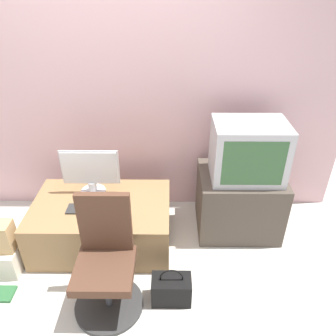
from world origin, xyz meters
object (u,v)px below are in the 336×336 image
Objects in this scene: main_monitor at (91,172)px; office_chair at (106,266)px; handbag at (171,289)px; mouse at (117,208)px; keyboard at (88,209)px; crt_tv at (248,151)px; cardboard_box_lower at (9,258)px.

main_monitor is 0.91m from office_chair.
main_monitor is 1.58× the size of handbag.
handbag is (0.47, -0.56, -0.34)m from mouse.
mouse is (0.26, 0.01, 0.01)m from keyboard.
keyboard is 0.97m from handbag.
office_chair is at bearing -143.30° from crt_tv.
main_monitor is 1.46× the size of keyboard.
mouse reaches higher than cardboard_box_lower.
mouse is (0.26, -0.26, -0.20)m from main_monitor.
handbag is at bearing -37.69° from keyboard.
mouse is at bearing 129.62° from handbag.
keyboard is 0.78m from cardboard_box_lower.
main_monitor is 0.83× the size of crt_tv.
mouse is 0.18× the size of handbag.
handbag is (0.47, 0.01, -0.26)m from office_chair.
handbag is at bearing -128.22° from crt_tv.
handbag is at bearing 0.90° from office_chair.
office_chair is at bearing -179.10° from handbag.
main_monitor is 0.56× the size of office_chair.
cardboard_box_lower is at bearing 161.44° from office_chair.
crt_tv is 2.30× the size of cardboard_box_lower.
crt_tv is 0.68× the size of office_chair.
crt_tv is 1.50m from office_chair.
crt_tv reaches higher than handbag.
mouse is 0.06× the size of office_chair.
mouse is at bearing 1.16° from keyboard.
mouse is 0.81m from handbag.
crt_tv is at bearing 51.78° from handbag.
office_chair is at bearing -90.81° from mouse.
keyboard is at bearing 21.82° from cardboard_box_lower.
cardboard_box_lower is (-0.91, -0.27, -0.34)m from mouse.
mouse is at bearing -166.28° from crt_tv.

